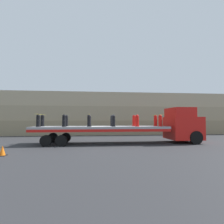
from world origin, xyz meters
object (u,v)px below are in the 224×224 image
object	(u,v)px
flatbed_trailer	(95,129)
fire_hydrant_black_near_3	(113,121)
fire_hydrant_black_near_2	(89,121)
fire_hydrant_red_far_4	(134,121)
fire_hydrant_red_near_5	(160,121)
fire_hydrant_black_near_0	(38,121)
fire_hydrant_red_near_4	(137,121)
truck_cab	(183,125)
fire_hydrant_black_far_0	(42,121)
fire_hydrant_black_near_1	(64,121)
fire_hydrant_black_far_1	(66,121)
fire_hydrant_black_far_2	(89,121)
fire_hydrant_black_far_3	(112,121)
fire_hydrant_red_far_5	(155,121)
traffic_cone	(2,151)

from	to	relation	value
flatbed_trailer	fire_hydrant_black_near_3	distance (m)	1.68
fire_hydrant_black_near_2	fire_hydrant_red_far_4	xyz separation A→B (m)	(3.80, 1.09, 0.00)
flatbed_trailer	fire_hydrant_red_near_5	distance (m)	5.31
fire_hydrant_black_near_0	fire_hydrant_red_near_4	size ratio (longest dim) A/B	1.00
fire_hydrant_red_far_4	fire_hydrant_black_near_0	bearing A→B (deg)	-171.87
truck_cab	flatbed_trailer	distance (m)	7.48
truck_cab	fire_hydrant_black_near_3	xyz separation A→B (m)	(-6.04, -0.54, 0.37)
fire_hydrant_black_near_0	fire_hydrant_black_near_2	size ratio (longest dim) A/B	1.00
truck_cab	fire_hydrant_black_far_0	size ratio (longest dim) A/B	3.11
flatbed_trailer	fire_hydrant_black_near_1	xyz separation A→B (m)	(-2.37, -0.54, 0.68)
fire_hydrant_black_far_1	fire_hydrant_black_near_3	bearing A→B (deg)	-15.94
flatbed_trailer	fire_hydrant_black_far_0	size ratio (longest dim) A/B	11.38
fire_hydrant_black_far_1	fire_hydrant_black_far_2	size ratio (longest dim) A/B	1.00
fire_hydrant_black_near_1	fire_hydrant_black_near_2	world-z (taller)	same
fire_hydrant_black_near_0	fire_hydrant_black_far_0	bearing A→B (deg)	90.00
truck_cab	fire_hydrant_black_far_3	world-z (taller)	truck_cab
fire_hydrant_black_near_2	fire_hydrant_red_near_5	xyz separation A→B (m)	(5.70, 0.00, 0.00)
fire_hydrant_black_far_2	flatbed_trailer	bearing A→B (deg)	-49.30
fire_hydrant_black_far_2	fire_hydrant_red_far_5	bearing A→B (deg)	0.00
traffic_cone	fire_hydrant_black_far_0	bearing A→B (deg)	81.74
fire_hydrant_black_far_1	fire_hydrant_black_far_2	distance (m)	1.90
fire_hydrant_black_near_2	fire_hydrant_red_near_4	bearing A→B (deg)	0.00
fire_hydrant_black_far_1	fire_hydrant_black_near_2	world-z (taller)	same
fire_hydrant_black_far_1	fire_hydrant_black_far_2	bearing A→B (deg)	0.00
fire_hydrant_black_near_1	fire_hydrant_black_far_1	size ratio (longest dim) A/B	1.00
fire_hydrant_black_far_1	fire_hydrant_red_far_5	bearing A→B (deg)	0.00
traffic_cone	fire_hydrant_black_far_3	bearing A→B (deg)	36.65
fire_hydrant_black_near_3	fire_hydrant_black_far_2	bearing A→B (deg)	150.27
fire_hydrant_red_near_4	fire_hydrant_red_far_5	distance (m)	2.19
fire_hydrant_red_far_4	fire_hydrant_red_near_5	distance (m)	2.19
fire_hydrant_red_near_4	fire_hydrant_black_far_0	bearing A→B (deg)	171.87
fire_hydrant_black_far_0	fire_hydrant_black_near_1	distance (m)	2.19
fire_hydrant_black_far_0	fire_hydrant_black_near_1	size ratio (longest dim) A/B	1.00
fire_hydrant_black_far_0	fire_hydrant_black_near_1	bearing A→B (deg)	-29.73
fire_hydrant_black_far_3	fire_hydrant_black_near_2	bearing A→B (deg)	-150.27
fire_hydrant_red_far_4	fire_hydrant_black_far_1	bearing A→B (deg)	180.00
fire_hydrant_black_far_1	fire_hydrant_black_near_2	xyz separation A→B (m)	(1.90, -1.09, 0.00)
fire_hydrant_black_near_0	fire_hydrant_black_near_2	world-z (taller)	same
flatbed_trailer	fire_hydrant_black_near_3	world-z (taller)	fire_hydrant_black_near_3
fire_hydrant_black_near_1	fire_hydrant_black_far_3	size ratio (longest dim) A/B	1.00
fire_hydrant_black_near_1	fire_hydrant_red_far_4	xyz separation A→B (m)	(5.70, 1.09, 0.00)
fire_hydrant_black_near_2	traffic_cone	xyz separation A→B (m)	(-4.49, -3.67, -1.58)
flatbed_trailer	fire_hydrant_black_near_0	distance (m)	4.36
fire_hydrant_black_far_2	fire_hydrant_red_near_5	xyz separation A→B (m)	(5.70, -1.09, 0.00)
fire_hydrant_black_near_1	fire_hydrant_red_near_5	size ratio (longest dim) A/B	1.00
fire_hydrant_black_far_0	fire_hydrant_black_near_2	xyz separation A→B (m)	(3.80, -1.09, 0.00)
fire_hydrant_black_near_0	fire_hydrant_black_near_2	xyz separation A→B (m)	(3.80, 0.00, 0.00)
truck_cab	fire_hydrant_black_far_1	xyz separation A→B (m)	(-9.85, 0.54, 0.37)
truck_cab	fire_hydrant_red_far_4	distance (m)	4.20
fire_hydrant_black_near_0	fire_hydrant_red_near_4	xyz separation A→B (m)	(7.60, 0.00, 0.00)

